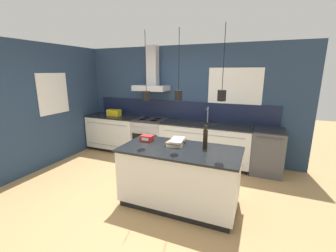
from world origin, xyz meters
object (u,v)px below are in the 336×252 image
at_px(yellow_toolbox, 114,113).
at_px(bottle_on_island, 205,139).
at_px(oven_range, 150,137).
at_px(dishwasher, 267,152).
at_px(book_stack, 176,142).
at_px(red_supply_box, 147,138).

bearing_deg(yellow_toolbox, bottle_on_island, -29.56).
distance_m(oven_range, bottle_on_island, 2.39).
bearing_deg(yellow_toolbox, dishwasher, -0.00).
xyz_separation_m(book_stack, yellow_toolbox, (-2.29, 1.57, 0.04)).
xyz_separation_m(dishwasher, bottle_on_island, (-0.92, -1.56, 0.60)).
xyz_separation_m(bottle_on_island, yellow_toolbox, (-2.75, 1.56, -0.07)).
bearing_deg(yellow_toolbox, red_supply_box, -41.42).
bearing_deg(yellow_toolbox, book_stack, -34.40).
height_order(oven_range, book_stack, book_stack).
height_order(dishwasher, yellow_toolbox, yellow_toolbox).
relative_size(dishwasher, bottle_on_island, 2.60).
bearing_deg(red_supply_box, yellow_toolbox, 138.58).
height_order(oven_range, bottle_on_island, bottle_on_island).
height_order(oven_range, red_supply_box, red_supply_box).
xyz_separation_m(oven_range, red_supply_box, (0.74, -1.56, 0.50)).
height_order(oven_range, yellow_toolbox, yellow_toolbox).
relative_size(oven_range, red_supply_box, 4.55).
height_order(bottle_on_island, red_supply_box, bottle_on_island).
distance_m(bottle_on_island, book_stack, 0.47).
relative_size(book_stack, red_supply_box, 1.84).
bearing_deg(bottle_on_island, dishwasher, 59.50).
bearing_deg(dishwasher, oven_range, -179.91).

